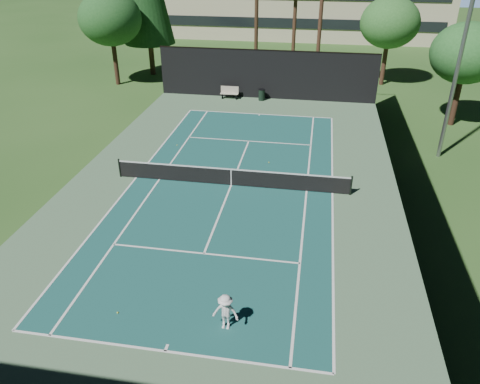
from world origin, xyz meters
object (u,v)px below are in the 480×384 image
Objects in this scene: tennis_ball_b at (216,176)px; trash_bin at (262,95)px; player at (226,312)px; tennis_ball_d at (177,145)px; tennis_net at (231,176)px; tennis_ball_a at (118,313)px; tennis_ball_c at (269,162)px; park_bench at (230,92)px.

trash_bin is at bearing 87.02° from tennis_ball_b.
player is at bearing -85.45° from trash_bin.
tennis_ball_d is 11.34m from trash_bin.
tennis_ball_a is (-2.24, -10.46, -0.52)m from tennis_net.
trash_bin is (1.94, 25.86, 0.44)m from tennis_ball_a.
player is at bearing -89.77° from tennis_ball_c.
player is 13.74m from tennis_ball_c.
tennis_ball_b is at bearing -92.98° from trash_bin.
park_bench is at bearing 101.06° from tennis_net.
player is at bearing -76.10° from tennis_ball_b.
tennis_ball_b is 0.07× the size of trash_bin.
tennis_net is 191.23× the size of tennis_ball_a.
trash_bin reaches higher than tennis_ball_d.
tennis_ball_b is (-2.82, 11.38, -0.68)m from player.
player reaches higher than tennis_ball_a.
tennis_ball_b is at bearing 107.10° from player.
tennis_net is at bearing -117.89° from tennis_ball_c.
player reaches higher than tennis_net.
park_bench is (-3.02, 15.43, -0.01)m from tennis_net.
trash_bin is (0.76, 14.52, 0.44)m from tennis_ball_b.
tennis_ball_c reaches higher than tennis_ball_a.
tennis_net is 10.64m from player.
tennis_ball_d is at bearing -111.94° from trash_bin.
tennis_net is 9.02× the size of player.
tennis_ball_d is 0.04× the size of park_bench.
tennis_net reaches higher than trash_bin.
tennis_ball_b is 14.54m from trash_bin.
tennis_ball_a is 25.91m from park_bench.
tennis_ball_a is at bearing -102.09° from tennis_net.
tennis_ball_a is 25.94m from trash_bin.
tennis_ball_d is (-6.29, 15.39, -0.68)m from player.
player is at bearing -80.44° from tennis_net.
tennis_ball_a reaches higher than tennis_ball_d.
tennis_ball_a is 11.41m from tennis_ball_b.
tennis_ball_c is at bearing -14.93° from tennis_ball_d.
trash_bin is (-2.01, 12.17, 0.44)m from tennis_ball_c.
tennis_ball_a is 1.04× the size of tennis_ball_d.
player is at bearing -79.55° from park_bench.
tennis_ball_b reaches higher than tennis_ball_d.
trash_bin is (-2.06, 25.90, -0.24)m from player.
trash_bin is (4.23, 10.51, 0.45)m from tennis_ball_d.
tennis_ball_b is 14.69m from park_bench.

